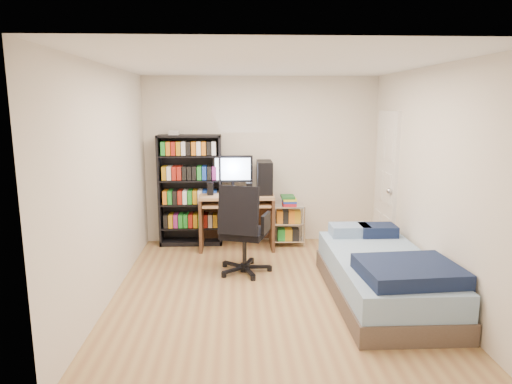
{
  "coord_description": "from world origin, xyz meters",
  "views": [
    {
      "loc": [
        -0.38,
        -4.87,
        2.09
      ],
      "look_at": [
        -0.15,
        0.4,
        1.07
      ],
      "focal_mm": 32.0,
      "sensor_mm": 36.0,
      "label": 1
    }
  ],
  "objects_px": {
    "computer_desk": "(244,198)",
    "bed": "(383,276)",
    "office_chair": "(243,245)",
    "media_shelf": "(190,189)"
  },
  "relations": [
    {
      "from": "media_shelf",
      "to": "office_chair",
      "type": "bearing_deg",
      "value": -58.63
    },
    {
      "from": "computer_desk",
      "to": "bed",
      "type": "height_order",
      "value": "computer_desk"
    },
    {
      "from": "computer_desk",
      "to": "office_chair",
      "type": "distance_m",
      "value": 1.17
    },
    {
      "from": "media_shelf",
      "to": "office_chair",
      "type": "distance_m",
      "value": 1.55
    },
    {
      "from": "bed",
      "to": "computer_desk",
      "type": "bearing_deg",
      "value": 126.77
    },
    {
      "from": "computer_desk",
      "to": "bed",
      "type": "relative_size",
      "value": 0.64
    },
    {
      "from": "office_chair",
      "to": "media_shelf",
      "type": "bearing_deg",
      "value": 139.67
    },
    {
      "from": "computer_desk",
      "to": "media_shelf",
      "type": "bearing_deg",
      "value": 169.59
    },
    {
      "from": "media_shelf",
      "to": "bed",
      "type": "bearing_deg",
      "value": -42.98
    },
    {
      "from": "computer_desk",
      "to": "bed",
      "type": "bearing_deg",
      "value": -53.23
    }
  ]
}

